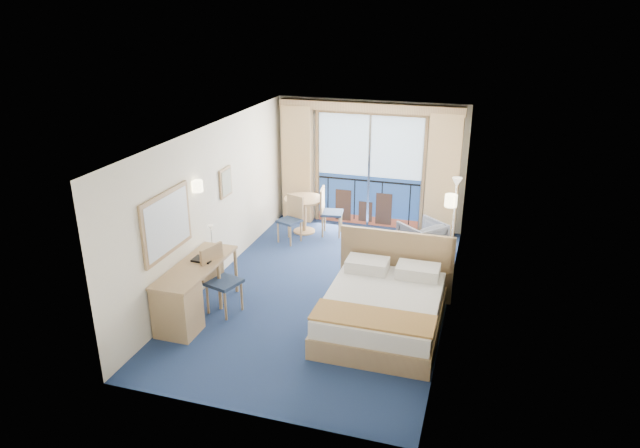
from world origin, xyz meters
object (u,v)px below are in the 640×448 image
at_px(armchair, 422,238).
at_px(round_table, 304,206).
at_px(table_chair_a, 328,209).
at_px(nightstand, 437,272).
at_px(desk, 182,301).
at_px(desk_chair, 219,276).
at_px(floor_lamp, 456,196).
at_px(table_chair_b, 292,216).
at_px(bed, 383,308).

distance_m(armchair, round_table, 2.57).
bearing_deg(table_chair_a, nightstand, -133.86).
distance_m(desk, desk_chair, 0.73).
height_order(floor_lamp, table_chair_b, floor_lamp).
relative_size(bed, table_chair_b, 2.32).
distance_m(table_chair_a, table_chair_b, 0.80).
distance_m(armchair, table_chair_b, 2.62).
height_order(bed, table_chair_b, bed).
bearing_deg(desk_chair, desk, 173.03).
xyz_separation_m(armchair, table_chair_a, (-2.01, 0.46, 0.23)).
bearing_deg(desk_chair, armchair, -25.08).
height_order(bed, floor_lamp, floor_lamp).
bearing_deg(desk, round_table, 83.16).
bearing_deg(round_table, table_chair_b, -99.37).
height_order(nightstand, table_chair_a, table_chair_a).
bearing_deg(round_table, bed, -54.58).
height_order(desk, table_chair_a, table_chair_a).
relative_size(floor_lamp, table_chair_a, 1.50).
relative_size(round_table, table_chair_a, 0.83).
bearing_deg(desk_chair, floor_lamp, -27.69).
distance_m(desk, table_chair_a, 4.31).
height_order(desk_chair, round_table, desk_chair).
xyz_separation_m(armchair, table_chair_b, (-2.61, -0.07, 0.19)).
height_order(bed, nightstand, bed).
bearing_deg(desk, nightstand, 35.50).
xyz_separation_m(bed, nightstand, (0.63, 1.57, -0.05)).
bearing_deg(desk, armchair, 50.91).
relative_size(bed, round_table, 2.62).
relative_size(nightstand, armchair, 0.75).
bearing_deg(armchair, nightstand, 59.96).
distance_m(floor_lamp, desk_chair, 4.73).
relative_size(desk, table_chair_a, 1.74).
height_order(table_chair_a, table_chair_b, table_chair_a).
bearing_deg(table_chair_a, desk_chair, 159.58).
xyz_separation_m(desk_chair, round_table, (0.21, 3.52, -0.03)).
xyz_separation_m(bed, desk, (-2.83, -0.90, 0.13)).
height_order(nightstand, desk, desk).
bearing_deg(floor_lamp, table_chair_b, -173.48).
relative_size(nightstand, floor_lamp, 0.37).
bearing_deg(desk_chair, table_chair_a, 5.02).
height_order(nightstand, desk_chair, desk_chair).
xyz_separation_m(nightstand, table_chair_b, (-3.04, 1.18, 0.26)).
xyz_separation_m(armchair, round_table, (-2.52, 0.45, 0.23)).
bearing_deg(table_chair_b, bed, -28.10).
xyz_separation_m(floor_lamp, round_table, (-3.07, 0.16, -0.57)).
bearing_deg(round_table, armchair, -10.10).
xyz_separation_m(bed, desk_chair, (-2.54, -0.24, 0.28)).
relative_size(armchair, desk_chair, 0.69).
bearing_deg(desk, desk_chair, 66.37).
bearing_deg(floor_lamp, round_table, 176.99).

